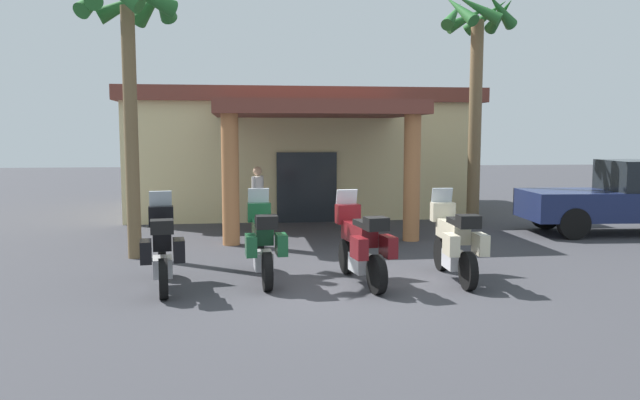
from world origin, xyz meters
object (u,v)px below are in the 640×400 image
Objects in this scene: motel_building at (296,150)px; motorcycle_cream at (455,242)px; motorcycle_green at (263,242)px; pickup_truck_navy at (627,198)px; palm_tree_roadside at (128,32)px; motorcycle_maroon at (362,245)px; pedestrian at (258,194)px; palm_tree_near_portico at (477,55)px; motorcycle_black at (162,248)px.

motel_building is 11.29m from motorcycle_cream.
motel_building is 5.13× the size of motorcycle_green.
pickup_truck_navy is 13.12m from palm_tree_roadside.
motel_building is at bearing -7.76° from motorcycle_maroon.
pedestrian is (-1.78, 6.00, 0.33)m from motorcycle_maroon.
palm_tree_roadside is at bearing -167.90° from pickup_truck_navy.
motorcycle_maroon is 6.60m from palm_tree_roadside.
motorcycle_cream is 0.42× the size of pickup_truck_navy.
motorcycle_cream is at bearing -96.38° from motorcycle_maroon.
motorcycle_maroon is at bearing -89.39° from motel_building.
pickup_truck_navy is at bearing 9.01° from palm_tree_roadside.
pickup_truck_navy is 5.61m from palm_tree_near_portico.
pedestrian is 0.29× the size of palm_tree_roadside.
motorcycle_cream is (3.46, -0.32, 0.00)m from motorcycle_green.
pickup_truck_navy is at bearing -38.64° from motel_building.
motorcycle_maroon is at bearing -108.03° from motorcycle_green.
motorcycle_maroon is at bearing 136.93° from pedestrian.
palm_tree_near_portico is (6.23, 0.64, 3.84)m from pedestrian.
pedestrian is at bearing 31.37° from motorcycle_cream.
motorcycle_green is 9.71m from palm_tree_near_portico.
motorcycle_green is (-1.35, -10.68, -1.37)m from motel_building.
motorcycle_cream is 0.33× the size of palm_tree_near_portico.
pedestrian is at bearing 50.63° from palm_tree_roadside.
motel_building is 1.71× the size of palm_tree_near_portico.
motorcycle_cream is 0.36× the size of palm_tree_roadside.
palm_tree_near_portico reaches higher than palm_tree_roadside.
motorcycle_black is 0.33× the size of palm_tree_near_portico.
motorcycle_green is at bearing -87.18° from motorcycle_black.
motorcycle_green is at bearing 66.69° from motorcycle_maroon.
palm_tree_near_portico is at bearing -143.71° from pedestrian.
motorcycle_black is at bearing 97.19° from motorcycle_green.
motel_building is 5.15× the size of motorcycle_maroon.
palm_tree_near_portico is at bearing -43.53° from motorcycle_maroon.
palm_tree_roadside is 9.68m from palm_tree_near_portico.
motorcycle_black and motorcycle_cream have the same top height.
pickup_truck_navy is (9.75, -1.26, -0.09)m from pedestrian.
palm_tree_roadside reaches higher than motorcycle_cream.
motorcycle_black is 1.25× the size of pedestrian.
pickup_truck_navy is 0.87× the size of palm_tree_roadside.
palm_tree_near_portico is (7.91, 6.57, 4.17)m from motorcycle_black.
motorcycle_maroon is at bearing -99.84° from motorcycle_black.
pedestrian is 9.84m from pickup_truck_navy.
palm_tree_roadside is at bearing 10.89° from motorcycle_black.
motorcycle_black is (-3.08, -11.04, -1.37)m from motel_building.
motorcycle_cream is 7.83m from palm_tree_roadside.
palm_tree_roadside reaches higher than pedestrian.
pedestrian is at bearing 6.81° from motorcycle_maroon.
pickup_truck_navy is at bearing -68.99° from motorcycle_maroon.
motorcycle_green is at bearing -152.94° from pickup_truck_navy.
motorcycle_green and motorcycle_cream have the same top height.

